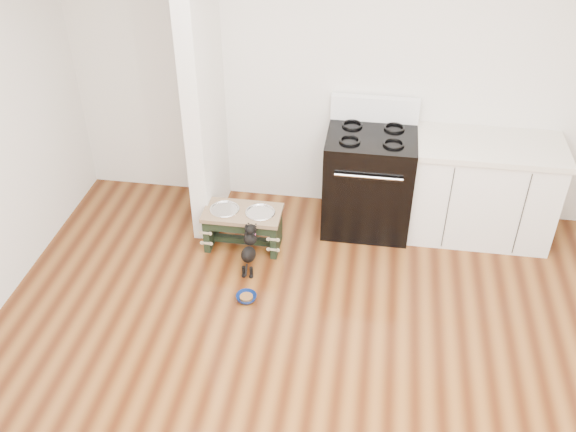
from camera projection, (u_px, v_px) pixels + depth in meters
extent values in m
plane|color=#411C0B|center=(308.00, 410.00, 4.23)|extent=(5.00, 5.00, 0.00)
plane|color=silver|center=(349.00, 69.00, 5.45)|extent=(5.00, 0.00, 5.00)
cube|color=silver|center=(202.00, 79.00, 5.27)|extent=(0.15, 0.80, 2.70)
cube|color=black|center=(368.00, 181.00, 5.66)|extent=(0.76, 0.65, 0.92)
cube|color=black|center=(366.00, 207.00, 5.44)|extent=(0.58, 0.02, 0.50)
cylinder|color=silver|center=(368.00, 177.00, 5.23)|extent=(0.56, 0.02, 0.02)
cube|color=white|center=(375.00, 109.00, 5.55)|extent=(0.76, 0.08, 0.22)
torus|color=black|center=(350.00, 140.00, 5.29)|extent=(0.18, 0.18, 0.02)
torus|color=black|center=(394.00, 144.00, 5.25)|extent=(0.18, 0.18, 0.02)
torus|color=black|center=(352.00, 125.00, 5.52)|extent=(0.18, 0.18, 0.02)
torus|color=black|center=(394.00, 128.00, 5.47)|extent=(0.18, 0.18, 0.02)
cube|color=white|center=(481.00, 192.00, 5.57)|extent=(1.20, 0.60, 0.86)
cube|color=beige|center=(491.00, 146.00, 5.31)|extent=(1.24, 0.64, 0.05)
cube|color=black|center=(476.00, 245.00, 5.59)|extent=(1.20, 0.06, 0.10)
cube|color=black|center=(211.00, 227.00, 5.60)|extent=(0.05, 0.32, 0.33)
cube|color=black|center=(276.00, 233.00, 5.53)|extent=(0.05, 0.32, 0.33)
cube|color=black|center=(239.00, 229.00, 5.38)|extent=(0.53, 0.03, 0.08)
cube|color=black|center=(244.00, 240.00, 5.63)|extent=(0.53, 0.05, 0.05)
cube|color=brown|center=(242.00, 213.00, 5.46)|extent=(0.66, 0.36, 0.04)
cylinder|color=silver|center=(225.00, 211.00, 5.48)|extent=(0.23, 0.23, 0.04)
cylinder|color=silver|center=(260.00, 214.00, 5.44)|extent=(0.23, 0.23, 0.04)
torus|color=silver|center=(225.00, 209.00, 5.47)|extent=(0.26, 0.26, 0.02)
torus|color=silver|center=(260.00, 212.00, 5.43)|extent=(0.26, 0.26, 0.02)
cylinder|color=black|center=(244.00, 271.00, 5.29)|extent=(0.03, 0.03, 0.10)
cylinder|color=black|center=(251.00, 272.00, 5.29)|extent=(0.03, 0.03, 0.10)
sphere|color=black|center=(244.00, 276.00, 5.31)|extent=(0.04, 0.04, 0.04)
sphere|color=black|center=(251.00, 276.00, 5.30)|extent=(0.04, 0.04, 0.04)
ellipsoid|color=black|center=(248.00, 255.00, 5.26)|extent=(0.12, 0.27, 0.24)
sphere|color=black|center=(250.00, 239.00, 5.28)|extent=(0.11, 0.11, 0.11)
sphere|color=black|center=(251.00, 230.00, 5.26)|extent=(0.09, 0.09, 0.09)
sphere|color=black|center=(249.00, 225.00, 5.32)|extent=(0.03, 0.03, 0.03)
sphere|color=black|center=(256.00, 225.00, 5.31)|extent=(0.03, 0.03, 0.03)
cylinder|color=black|center=(246.00, 270.00, 5.23)|extent=(0.02, 0.08, 0.09)
torus|color=#E94488|center=(250.00, 234.00, 5.27)|extent=(0.09, 0.06, 0.08)
imported|color=navy|center=(246.00, 298.00, 5.07)|extent=(0.21, 0.21, 0.05)
cylinder|color=brown|center=(246.00, 297.00, 5.07)|extent=(0.10, 0.10, 0.02)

